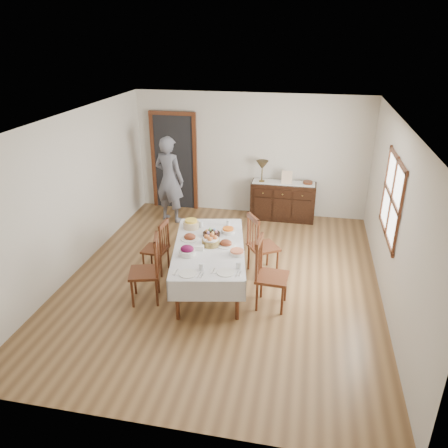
% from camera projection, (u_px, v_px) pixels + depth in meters
% --- Properties ---
extents(ground, '(6.00, 6.00, 0.00)m').
position_uv_depth(ground, '(223.00, 279.00, 7.20)').
color(ground, brown).
extents(room_shell, '(5.02, 6.02, 2.65)m').
position_uv_depth(room_shell, '(219.00, 176.00, 6.93)').
color(room_shell, white).
rests_on(room_shell, ground).
extents(dining_table, '(1.45, 2.25, 0.72)m').
position_uv_depth(dining_table, '(209.00, 251.00, 6.76)').
color(dining_table, silver).
rests_on(dining_table, ground).
extents(chair_left_near, '(0.54, 0.54, 1.06)m').
position_uv_depth(chair_left_near, '(148.00, 269.00, 6.43)').
color(chair_left_near, '#4E2514').
rests_on(chair_left_near, ground).
extents(chair_left_far, '(0.41, 0.41, 0.93)m').
position_uv_depth(chair_left_far, '(158.00, 247.00, 7.23)').
color(chair_left_far, '#4E2514').
rests_on(chair_left_far, ground).
extents(chair_right_near, '(0.48, 0.48, 1.09)m').
position_uv_depth(chair_right_near, '(268.00, 273.00, 6.30)').
color(chair_right_near, '#4E2514').
rests_on(chair_right_near, ground).
extents(chair_right_far, '(0.61, 0.61, 1.06)m').
position_uv_depth(chair_right_far, '(260.00, 244.00, 7.17)').
color(chair_right_far, '#4E2514').
rests_on(chair_right_far, ground).
extents(sideboard, '(1.35, 0.50, 0.81)m').
position_uv_depth(sideboard, '(283.00, 201.00, 9.33)').
color(sideboard, black).
rests_on(sideboard, ground).
extents(person, '(0.70, 0.55, 1.95)m').
position_uv_depth(person, '(169.00, 177.00, 9.03)').
color(person, slate).
rests_on(person, ground).
extents(bread_basket, '(0.27, 0.27, 0.18)m').
position_uv_depth(bread_basket, '(211.00, 241.00, 6.71)').
color(bread_basket, olive).
rests_on(bread_basket, dining_table).
extents(egg_basket, '(0.28, 0.28, 0.11)m').
position_uv_depth(egg_basket, '(211.00, 234.00, 7.03)').
color(egg_basket, black).
rests_on(egg_basket, dining_table).
extents(ham_platter_a, '(0.30, 0.30, 0.11)m').
position_uv_depth(ham_platter_a, '(190.00, 237.00, 6.92)').
color(ham_platter_a, silver).
rests_on(ham_platter_a, dining_table).
extents(ham_platter_b, '(0.29, 0.29, 0.11)m').
position_uv_depth(ham_platter_b, '(226.00, 244.00, 6.72)').
color(ham_platter_b, silver).
rests_on(ham_platter_b, dining_table).
extents(beet_bowl, '(0.24, 0.24, 0.16)m').
position_uv_depth(beet_bowl, '(187.00, 251.00, 6.42)').
color(beet_bowl, silver).
rests_on(beet_bowl, dining_table).
extents(carrot_bowl, '(0.22, 0.22, 0.09)m').
position_uv_depth(carrot_bowl, '(228.00, 231.00, 7.13)').
color(carrot_bowl, silver).
rests_on(carrot_bowl, dining_table).
extents(pineapple_bowl, '(0.26, 0.26, 0.15)m').
position_uv_depth(pineapple_bowl, '(191.00, 224.00, 7.29)').
color(pineapple_bowl, '#CDB38A').
rests_on(pineapple_bowl, dining_table).
extents(casserole_dish, '(0.22, 0.22, 0.07)m').
position_uv_depth(casserole_dish, '(237.00, 252.00, 6.44)').
color(casserole_dish, silver).
rests_on(casserole_dish, dining_table).
extents(butter_dish, '(0.15, 0.12, 0.07)m').
position_uv_depth(butter_dish, '(199.00, 248.00, 6.58)').
color(butter_dish, silver).
rests_on(butter_dish, dining_table).
extents(setting_left, '(0.44, 0.31, 0.10)m').
position_uv_depth(setting_left, '(192.00, 271.00, 5.97)').
color(setting_left, silver).
rests_on(setting_left, dining_table).
extents(setting_right, '(0.44, 0.31, 0.10)m').
position_uv_depth(setting_right, '(230.00, 270.00, 6.00)').
color(setting_right, silver).
rests_on(setting_right, dining_table).
extents(glass_far_a, '(0.07, 0.07, 0.11)m').
position_uv_depth(glass_far_a, '(201.00, 224.00, 7.32)').
color(glass_far_a, white).
rests_on(glass_far_a, dining_table).
extents(glass_far_b, '(0.06, 0.06, 0.10)m').
position_uv_depth(glass_far_b, '(228.00, 223.00, 7.38)').
color(glass_far_b, white).
rests_on(glass_far_b, dining_table).
extents(runner, '(1.30, 0.35, 0.01)m').
position_uv_depth(runner, '(284.00, 183.00, 9.17)').
color(runner, silver).
rests_on(runner, sideboard).
extents(table_lamp, '(0.26, 0.26, 0.46)m').
position_uv_depth(table_lamp, '(262.00, 166.00, 9.09)').
color(table_lamp, brown).
rests_on(table_lamp, sideboard).
extents(picture_frame, '(0.22, 0.08, 0.28)m').
position_uv_depth(picture_frame, '(287.00, 178.00, 9.05)').
color(picture_frame, beige).
rests_on(picture_frame, sideboard).
extents(deco_bowl, '(0.20, 0.20, 0.06)m').
position_uv_depth(deco_bowl, '(308.00, 183.00, 9.09)').
color(deco_bowl, '#4E2514').
rests_on(deco_bowl, sideboard).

